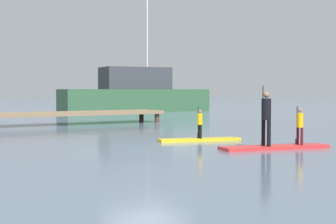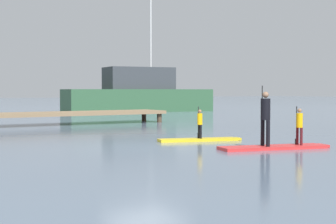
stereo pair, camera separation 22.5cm
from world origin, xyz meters
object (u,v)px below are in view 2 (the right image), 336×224
at_px(paddleboard_far, 275,147).
at_px(paddler_child_solo, 200,122).
at_px(paddleboard_near, 200,140).
at_px(fishing_boat_white_large, 138,95).
at_px(paddler_adult, 265,115).
at_px(paddler_child_front, 299,124).

bearing_deg(paddleboard_far, paddler_child_solo, 97.38).
xyz_separation_m(paddleboard_near, fishing_boat_white_large, (11.76, 25.53, 1.43)).
bearing_deg(fishing_boat_white_large, paddleboard_far, -111.32).
bearing_deg(paddleboard_near, paddler_child_solo, 76.36).
distance_m(paddleboard_near, paddler_child_solo, 0.64).
relative_size(paddler_child_solo, paddler_adult, 0.61).
bearing_deg(paddler_adult, paddler_child_front, -14.39).
xyz_separation_m(paddler_child_solo, paddleboard_far, (0.45, -3.45, -0.64)).
relative_size(paddleboard_near, paddler_adult, 1.64).
xyz_separation_m(paddler_child_solo, paddler_adult, (0.12, -3.36, 0.40)).
bearing_deg(paddler_child_front, paddler_child_solo, 109.68).
xyz_separation_m(paddleboard_far, paddler_adult, (-0.32, 0.09, 1.04)).
distance_m(paddleboard_near, fishing_boat_white_large, 28.15).
distance_m(paddleboard_far, paddler_adult, 1.09).
xyz_separation_m(paddleboard_far, paddler_child_front, (0.86, -0.21, 0.71)).
bearing_deg(paddleboard_near, paddler_child_front, -70.22).
bearing_deg(paddleboard_near, paddleboard_far, -82.54).
xyz_separation_m(paddleboard_near, paddleboard_far, (0.45, -3.44, 0.00)).
xyz_separation_m(paddleboard_near, paddler_adult, (0.13, -3.34, 1.04)).
relative_size(paddler_child_solo, paddler_child_front, 0.94).
distance_m(paddler_child_front, fishing_boat_white_large, 31.00).
distance_m(paddleboard_near, paddleboard_far, 3.46).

